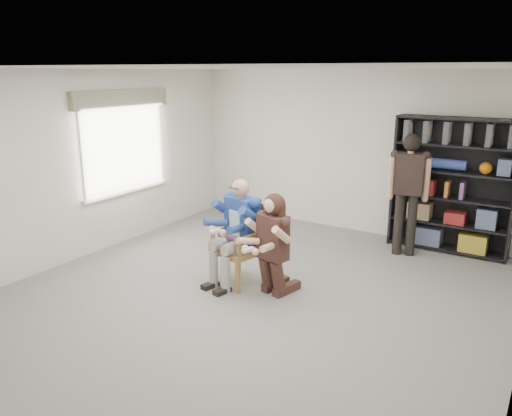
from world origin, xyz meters
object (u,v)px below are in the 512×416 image
Objects in this scene: kneeling_woman at (271,247)px; bookshelf at (452,186)px; standing_man at (407,196)px; seated_man at (238,232)px; armchair at (238,244)px.

bookshelf is (1.54, 2.90, 0.39)m from kneeling_woman.
kneeling_woman is 0.70× the size of standing_man.
seated_man is at bearing -139.77° from standing_man.
kneeling_woman is 0.62× the size of bookshelf.
kneeling_woman is at bearing -117.91° from bookshelf.
armchair is 3.53m from bookshelf.
seated_man is 3.51m from bookshelf.
standing_man reaches higher than seated_man.
armchair is at bearing -127.27° from bookshelf.
bookshelf is (2.12, 2.78, 0.50)m from armchair.
kneeling_woman is at bearing 1.62° from armchair.
bookshelf is at bearing 31.59° from standing_man.
armchair is at bearing -178.38° from kneeling_woman.
bookshelf reaches higher than seated_man.
kneeling_woman is 2.58m from standing_man.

